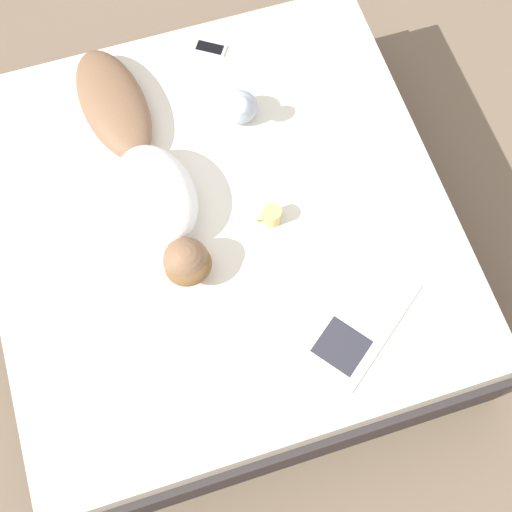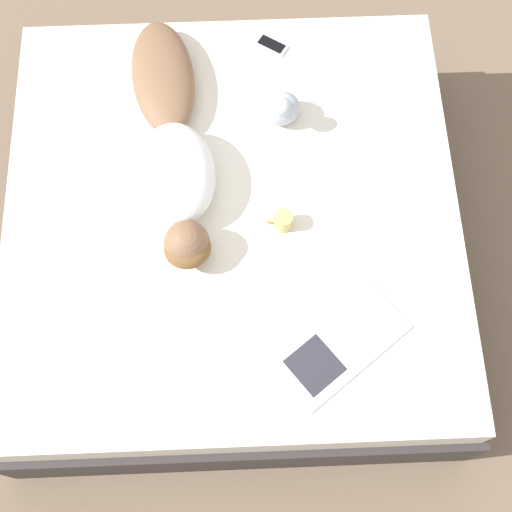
# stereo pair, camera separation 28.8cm
# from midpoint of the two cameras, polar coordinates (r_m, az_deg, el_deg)

# --- Properties ---
(ground_plane) EXTENTS (12.00, 12.00, 0.00)m
(ground_plane) POSITION_cam_midpoint_polar(r_m,az_deg,el_deg) (3.52, -4.99, -0.86)
(ground_plane) COLOR #7A6651
(bed) EXTENTS (1.99, 2.04, 0.55)m
(bed) POSITION_cam_midpoint_polar(r_m,az_deg,el_deg) (3.27, -5.37, 0.86)
(bed) COLOR #383333
(bed) RESTS_ON ground_plane
(person) EXTENTS (0.43, 1.27, 0.20)m
(person) POSITION_cam_midpoint_polar(r_m,az_deg,el_deg) (3.07, -11.61, 6.50)
(person) COLOR brown
(person) RESTS_ON bed
(open_magazine) EXTENTS (0.59, 0.53, 0.01)m
(open_magazine) POSITION_cam_midpoint_polar(r_m,az_deg,el_deg) (2.85, 5.40, -5.56)
(open_magazine) COLOR white
(open_magazine) RESTS_ON bed
(coffee_mug) EXTENTS (0.11, 0.08, 0.08)m
(coffee_mug) POSITION_cam_midpoint_polar(r_m,az_deg,el_deg) (2.96, -1.51, 2.93)
(coffee_mug) COLOR tan
(coffee_mug) RESTS_ON bed
(cell_phone) EXTENTS (0.16, 0.14, 0.01)m
(cell_phone) POSITION_cam_midpoint_polar(r_m,az_deg,el_deg) (3.47, -6.17, 15.96)
(cell_phone) COLOR silver
(cell_phone) RESTS_ON bed
(plush_toy) EXTENTS (0.17, 0.18, 0.21)m
(plush_toy) POSITION_cam_midpoint_polar(r_m,az_deg,el_deg) (3.18, -3.99, 11.51)
(plush_toy) COLOR #B2BCCC
(plush_toy) RESTS_ON bed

